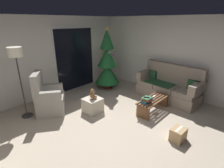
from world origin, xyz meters
name	(u,v)px	position (x,y,z in m)	size (l,w,h in m)	color
ground_plane	(123,131)	(0.00, 0.00, 0.00)	(7.00, 7.00, 0.00)	#B2A38E
wall_back	(49,58)	(0.00, 3.06, 1.25)	(5.72, 0.12, 2.50)	silver
wall_right	(181,57)	(2.86, 0.00, 1.25)	(0.12, 6.00, 2.50)	silver
patio_door_frame	(75,58)	(0.95, 2.99, 1.10)	(1.60, 0.02, 2.20)	silver
patio_door_glass	(76,60)	(0.95, 2.97, 1.05)	(1.50, 0.02, 2.10)	black
couch	(168,87)	(2.32, 0.06, 0.40)	(0.92, 1.99, 1.08)	gray
coffee_table	(153,103)	(1.26, -0.02, 0.25)	(1.10, 0.40, 0.37)	brown
remote_white	(154,96)	(1.40, 0.04, 0.38)	(0.04, 0.16, 0.02)	silver
remote_graphite	(153,99)	(1.20, -0.05, 0.38)	(0.04, 0.16, 0.02)	#333338
book_stack	(147,100)	(0.93, -0.01, 0.45)	(0.27, 0.23, 0.15)	#285684
cell_phone	(147,97)	(0.92, -0.01, 0.53)	(0.07, 0.14, 0.01)	black
christmas_tree	(107,63)	(1.67, 2.11, 0.95)	(0.87, 0.87, 2.16)	#4C1E19
armchair	(48,99)	(-0.69, 1.99, 0.40)	(0.96, 0.95, 1.13)	gray
floor_lamp	(16,59)	(-1.20, 2.25, 1.51)	(0.32, 0.32, 1.78)	#2D2D30
ottoman	(93,105)	(0.13, 1.16, 0.19)	(0.44, 0.44, 0.39)	beige
teddy_bear_chestnut	(93,94)	(0.14, 1.16, 0.51)	(0.21, 0.21, 0.29)	brown
cardboard_box_taped_mid_floor	(178,134)	(0.56, -1.03, 0.13)	(0.34, 0.27, 0.27)	tan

